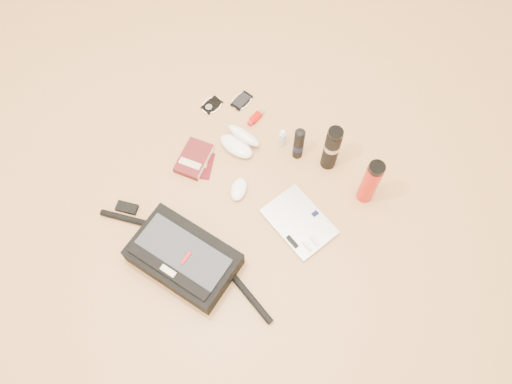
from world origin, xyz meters
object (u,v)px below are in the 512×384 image
messenger_bag (183,257)px  book (194,159)px  laptop (299,222)px  thermos_red (370,182)px  thermos_black (332,148)px

messenger_bag → book: (-0.25, 0.41, -0.04)m
laptop → book: size_ratio=1.67×
messenger_bag → thermos_red: thermos_red is taller
laptop → thermos_black: (-0.04, 0.32, 0.12)m
book → thermos_black: 0.62m
laptop → thermos_black: thermos_black is taller
laptop → thermos_black: size_ratio=1.28×
book → messenger_bag: bearing=-69.5°
laptop → thermos_red: bearing=75.2°
laptop → book: (-0.56, -0.00, 0.01)m
thermos_black → laptop: bearing=-82.3°
thermos_red → book: bearing=-159.7°
messenger_bag → thermos_black: thermos_black is taller
messenger_bag → thermos_black: bearing=69.6°
messenger_bag → laptop: messenger_bag is taller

